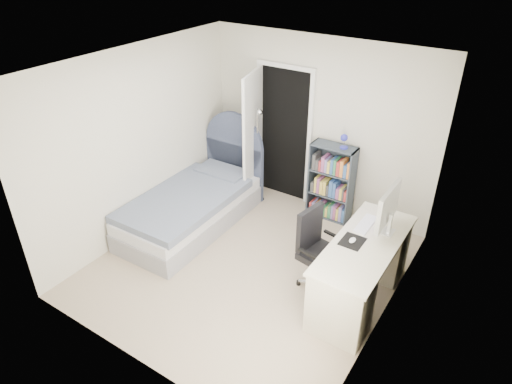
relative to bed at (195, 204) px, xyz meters
The scene contains 8 objects.
room_shell 1.55m from the bed, 18.46° to the right, with size 3.50×3.70×2.60m.
door 1.41m from the bed, 69.29° to the left, with size 0.92×0.81×2.06m.
bed is the anchor object (origin of this frame).
nightstand 1.21m from the bed, 92.53° to the left, with size 0.41×0.41×0.61m.
floor_lamp 1.11m from the bed, 66.55° to the left, with size 0.22×0.22×1.51m.
bookcase 1.96m from the bed, 38.09° to the left, with size 0.63×0.27×1.33m.
desk 2.56m from the bed, ahead, with size 0.64×1.61×1.32m.
office_chair 2.04m from the bed, ahead, with size 0.54×0.56×1.00m.
Camera 1 is at (2.54, -3.71, 3.69)m, focal length 32.00 mm.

